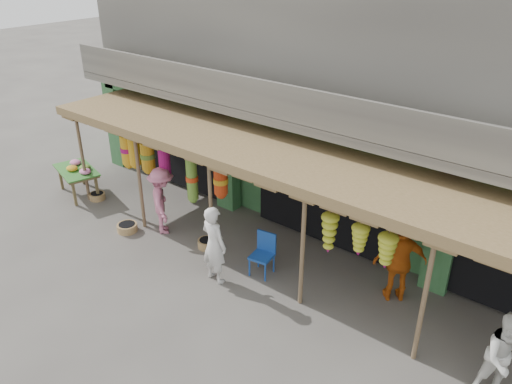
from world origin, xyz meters
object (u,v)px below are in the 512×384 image
Objects in this scene: person_vendor at (400,262)px; person_shopper at (162,201)px; flower_table at (77,171)px; blue_chair at (264,251)px; person_right at (506,358)px; person_front at (214,244)px.

person_vendor is 1.04× the size of person_shopper.
person_shopper reaches higher than flower_table.
person_shopper is (3.58, 0.13, 0.13)m from flower_table.
person_vendor is at bearing 23.74° from flower_table.
blue_chair reaches higher than flower_table.
flower_table is at bearing 141.21° from person_right.
person_vendor is at bearing -145.06° from person_front.
blue_chair is 1.18m from person_front.
person_front is 5.87m from person_right.
flower_table is 0.97× the size of person_front.
person_front is at bearing 10.35° from flower_table.
person_right is at bearing -12.66° from blue_chair.
person_front reaches higher than person_shopper.
person_right reaches higher than flower_table.
person_front reaches higher than person_right.
flower_table is at bearing 0.56° from person_front.
person_vendor reaches higher than person_right.
blue_chair is (6.71, 0.33, -0.21)m from flower_table.
flower_table is at bearing -29.49° from person_vendor.
person_vendor is (-2.41, 1.33, 0.10)m from person_right.
blue_chair is at bearing 137.56° from person_right.
person_front is 3.92m from person_vendor.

